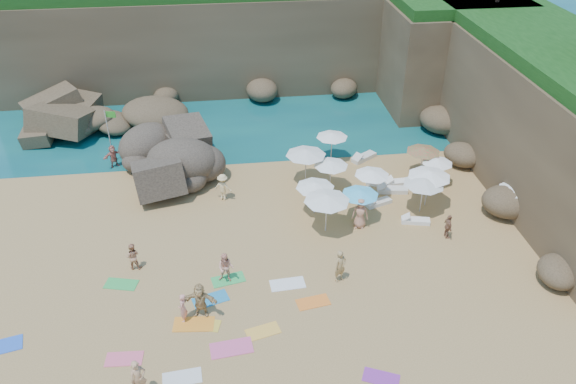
{
  "coord_description": "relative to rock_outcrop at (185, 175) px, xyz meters",
  "views": [
    {
      "loc": [
        -1.34,
        -23.57,
        19.39
      ],
      "look_at": [
        2.0,
        3.0,
        2.0
      ],
      "focal_mm": 35.0,
      "sensor_mm": 36.0,
      "label": 1
    }
  ],
  "objects": [
    {
      "name": "towel_1",
      "position": [
        -2.2,
        -15.24,
        0.01
      ],
      "size": [
        1.65,
        0.9,
        0.03
      ],
      "primitive_type": "cube",
      "rotation": [
        0.0,
        0.0,
        -0.06
      ],
      "color": "#EB5B7A",
      "rests_on": "ground"
    },
    {
      "name": "parasol_7",
      "position": [
        11.52,
        -4.19,
        1.85
      ],
      "size": [
        2.13,
        2.13,
        2.02
      ],
      "color": "silver",
      "rests_on": "ground"
    },
    {
      "name": "person_stand_6",
      "position": [
        0.34,
        -13.23,
        0.79
      ],
      "size": [
        0.46,
        0.62,
        1.58
      ],
      "primitive_type": "imported",
      "rotation": [
        0.0,
        0.0,
        4.57
      ],
      "color": "#E59482",
      "rests_on": "ground"
    },
    {
      "name": "towel_8",
      "position": [
        1.57,
        -12.01,
        0.02
      ],
      "size": [
        1.9,
        1.34,
        0.03
      ],
      "primitive_type": "cube",
      "rotation": [
        0.0,
        0.0,
        0.3
      ],
      "color": "teal",
      "rests_on": "ground"
    },
    {
      "name": "parasol_2",
      "position": [
        7.83,
        -5.34,
        1.98
      ],
      "size": [
        2.28,
        2.28,
        2.16
      ],
      "color": "silver",
      "rests_on": "ground"
    },
    {
      "name": "flag_pole",
      "position": [
        -4.86,
        2.67,
        2.41
      ],
      "size": [
        0.73,
        0.22,
        3.78
      ],
      "color": "silver",
      "rests_on": "ground"
    },
    {
      "name": "towel_2",
      "position": [
        0.78,
        -13.56,
        0.02
      ],
      "size": [
        1.97,
        1.12,
        0.03
      ],
      "primitive_type": "cube",
      "rotation": [
        0.0,
        0.0,
        -0.1
      ],
      "color": "orange",
      "rests_on": "ground"
    },
    {
      "name": "towel_10",
      "position": [
        6.53,
        -12.82,
        0.01
      ],
      "size": [
        1.72,
        1.06,
        0.03
      ],
      "primitive_type": "cube",
      "rotation": [
        0.0,
        0.0,
        0.16
      ],
      "color": "orange",
      "rests_on": "ground"
    },
    {
      "name": "lounger_4",
      "position": [
        13.12,
        -3.68,
        0.15
      ],
      "size": [
        1.96,
        0.89,
        0.29
      ],
      "primitive_type": "cube",
      "rotation": [
        0.0,
        0.0,
        -0.14
      ],
      "color": "silver",
      "rests_on": "ground"
    },
    {
      "name": "cliff_back",
      "position": [
        6.16,
        16.08,
        4.0
      ],
      "size": [
        44.0,
        8.0,
        8.0
      ],
      "primitive_type": "cube",
      "color": "brown",
      "rests_on": "ground"
    },
    {
      "name": "person_stand_0",
      "position": [
        -1.29,
        -17.1,
        0.91
      ],
      "size": [
        0.79,
        0.68,
        1.82
      ],
      "primitive_type": "imported",
      "rotation": [
        0.0,
        0.0,
        0.46
      ],
      "color": "tan",
      "rests_on": "ground"
    },
    {
      "name": "parasol_5",
      "position": [
        7.81,
        -1.85,
        2.24
      ],
      "size": [
        2.58,
        2.58,
        2.44
      ],
      "color": "silver",
      "rests_on": "ground"
    },
    {
      "name": "lounger_0",
      "position": [
        12.43,
        -2.72,
        0.12
      ],
      "size": [
        1.63,
        0.86,
        0.24
      ],
      "primitive_type": "cube",
      "rotation": [
        0.0,
        0.0,
        -0.23
      ],
      "color": "white",
      "rests_on": "ground"
    },
    {
      "name": "person_stand_2",
      "position": [
        2.48,
        -3.17,
        0.88
      ],
      "size": [
        1.23,
        0.89,
        1.77
      ],
      "primitive_type": "imported",
      "rotation": [
        0.0,
        0.0,
        2.72
      ],
      "color": "#ECC886",
      "rests_on": "ground"
    },
    {
      "name": "towel_5",
      "position": [
        0.34,
        -16.57,
        0.01
      ],
      "size": [
        1.7,
        0.96,
        0.03
      ],
      "primitive_type": "cube",
      "rotation": [
        0.0,
        0.0,
        0.09
      ],
      "color": "silver",
      "rests_on": "ground"
    },
    {
      "name": "person_stand_5",
      "position": [
        -4.77,
        1.83,
        0.8
      ],
      "size": [
        1.5,
        1.08,
        1.59
      ],
      "primitive_type": "imported",
      "rotation": [
        0.0,
        0.0,
        0.5
      ],
      "color": "#BD6E5E",
      "rests_on": "ground"
    },
    {
      "name": "person_lie_4",
      "position": [
        8.12,
        -11.4,
        0.22
      ],
      "size": [
        1.39,
        1.9,
        0.43
      ],
      "primitive_type": "imported",
      "rotation": [
        0.0,
        0.0,
        0.46
      ],
      "color": "#A68653",
      "rests_on": "ground"
    },
    {
      "name": "parasol_6",
      "position": [
        15.53,
        -1.86,
        1.92
      ],
      "size": [
        2.21,
        2.21,
        2.09
      ],
      "color": "silver",
      "rests_on": "ground"
    },
    {
      "name": "towel_0",
      "position": [
        -7.76,
        -13.86,
        0.02
      ],
      "size": [
        2.02,
        1.34,
        0.03
      ],
      "primitive_type": "cube",
      "rotation": [
        0.0,
        0.0,
        0.24
      ],
      "color": "blue",
      "rests_on": "ground"
    },
    {
      "name": "lounger_1",
      "position": [
        13.73,
        -2.86,
        0.14
      ],
      "size": [
        1.87,
        0.71,
        0.29
      ],
      "primitive_type": "cube",
      "rotation": [
        0.0,
        0.0,
        0.05
      ],
      "color": "white",
      "rests_on": "ground"
    },
    {
      "name": "rock_outcrop",
      "position": [
        0.0,
        0.0,
        0.0
      ],
      "size": [
        7.5,
        5.98,
        2.78
      ],
      "primitive_type": null,
      "rotation": [
        0.0,
        0.0,
        0.12
      ],
      "color": "brown",
      "rests_on": "ground"
    },
    {
      "name": "parasol_8",
      "position": [
        14.68,
        -5.36,
        2.23
      ],
      "size": [
        2.57,
        2.57,
        2.43
      ],
      "color": "silver",
      "rests_on": "ground"
    },
    {
      "name": "lounger_5",
      "position": [
        11.88,
        -4.95,
        0.13
      ],
      "size": [
        1.75,
        1.06,
        0.26
      ],
      "primitive_type": "cube",
      "rotation": [
        0.0,
        0.0,
        0.33
      ],
      "color": "silver",
      "rests_on": "ground"
    },
    {
      "name": "parasol_1",
      "position": [
        9.25,
        -2.83,
        1.89
      ],
      "size": [
        2.18,
        2.18,
        2.06
      ],
      "color": "silver",
      "rests_on": "ground"
    },
    {
      "name": "towel_11",
      "position": [
        2.48,
        -10.67,
        0.01
      ],
      "size": [
        1.81,
        1.16,
        0.03
      ],
      "primitive_type": "cube",
      "rotation": [
        0.0,
        0.0,
        0.21
      ],
      "color": "green",
      "rests_on": "ground"
    },
    {
      "name": "towel_9",
      "position": [
        2.46,
        -15.21,
        0.02
      ],
      "size": [
        1.97,
        1.14,
        0.03
      ],
      "primitive_type": "cube",
      "rotation": [
        0.0,
        0.0,
        0.11
      ],
      "color": "#DC5588",
      "rests_on": "ground"
    },
    {
      "name": "ground",
      "position": [
        4.16,
        -8.92,
        0.0
      ],
      "size": [
        120.0,
        120.0,
        0.0
      ],
      "primitive_type": "plane",
      "color": "tan",
      "rests_on": "ground"
    },
    {
      "name": "parasol_10",
      "position": [
        10.28,
        -6.3,
        1.88
      ],
      "size": [
        2.17,
        2.17,
        2.05
      ],
      "color": "silver",
      "rests_on": "ground"
    },
    {
      "name": "cliff_corner",
      "position": [
        21.16,
        11.08,
        4.0
      ],
      "size": [
        10.0,
        12.0,
        8.0
      ],
      "primitive_type": "cube",
      "color": "brown",
      "rests_on": "ground"
    },
    {
      "name": "towel_3",
      "position": [
        -2.92,
        -10.34,
        0.01
      ],
      "size": [
        1.79,
        1.2,
        0.03
      ],
      "primitive_type": "cube",
      "rotation": [
        0.0,
        0.0,
        -0.25
      ],
      "color": "green",
      "rests_on": "ground"
    },
    {
      "name": "seawater",
      "position": [
        4.16,
        21.08,
        0.0
      ],
      "size": [
        120.0,
        120.0,
        0.0
      ],
      "primitive_type": "plane",
      "color": "#0C4751",
      "rests_on": "ground"
    },
    {
      "name": "parasol_9",
      "position": [
        8.18,
        -7.16,
        2.25
      ],
      "size": [
        2.6,
        2.6,
        2.46
      ],
      "color": "silver",
      "rests_on": "ground"
    },
    {
      "name": "person_stand_1",
      "position": [
        -2.36,
        -9.12,
        0.78
      ],
      "size": [
        0.79,
        0.64,
        1.56
      ],
      "primitive_type": "imported",
      "rotation": [
        0.0,
        0.0,
        3.08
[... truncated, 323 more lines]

